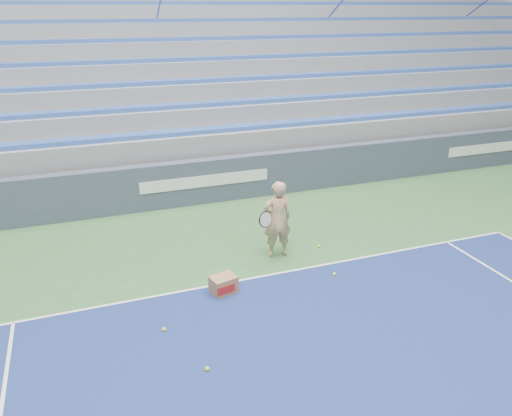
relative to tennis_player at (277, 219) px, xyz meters
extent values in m
cube|color=white|center=(-0.57, -0.69, -0.76)|extent=(10.97, 0.05, 0.00)
cube|color=#3B4459|center=(-0.57, 3.31, -0.22)|extent=(30.00, 0.30, 1.10)
cube|color=white|center=(-0.57, 3.15, -0.17)|extent=(3.20, 0.02, 0.28)
cube|color=white|center=(8.43, 3.15, -0.17)|extent=(3.40, 0.02, 0.28)
cube|color=gray|center=(-0.57, 7.86, -0.22)|extent=(30.00, 8.50, 1.10)
cube|color=gray|center=(-0.57, 7.86, 0.58)|extent=(30.00, 8.50, 0.50)
cube|color=#3057B0|center=(-0.57, 3.98, 0.88)|extent=(29.60, 0.42, 0.11)
cube|color=gray|center=(-0.57, 8.28, 1.08)|extent=(30.00, 7.65, 0.50)
cube|color=#3057B0|center=(-0.57, 4.83, 1.38)|extent=(29.60, 0.42, 0.11)
cube|color=gray|center=(-0.57, 8.71, 1.58)|extent=(30.00, 6.80, 0.50)
cube|color=#3057B0|center=(-0.57, 5.68, 1.88)|extent=(29.60, 0.42, 0.11)
cube|color=gray|center=(-0.57, 9.13, 2.08)|extent=(30.00, 5.95, 0.50)
cube|color=#3057B0|center=(-0.57, 6.53, 2.38)|extent=(29.60, 0.42, 0.11)
cube|color=gray|center=(-0.57, 9.56, 2.58)|extent=(30.00, 5.10, 0.50)
cube|color=#3057B0|center=(-0.57, 7.38, 2.88)|extent=(29.60, 0.42, 0.11)
cube|color=gray|center=(-0.57, 9.98, 3.08)|extent=(30.00, 4.25, 0.50)
cube|color=#3057B0|center=(-0.57, 8.23, 3.38)|extent=(29.60, 0.42, 0.11)
cube|color=gray|center=(-0.57, 10.41, 3.58)|extent=(30.00, 3.40, 0.50)
cube|color=#3057B0|center=(-0.57, 9.08, 3.88)|extent=(29.60, 0.42, 0.11)
cube|color=gray|center=(-0.57, 12.41, 2.88)|extent=(31.00, 0.40, 7.30)
cylinder|color=#304FA9|center=(-0.57, 7.86, 3.83)|extent=(0.05, 8.53, 5.04)
cylinder|color=#304FA9|center=(5.43, 7.86, 3.83)|extent=(0.05, 8.53, 5.04)
cylinder|color=#304FA9|center=(11.43, 7.86, 3.83)|extent=(0.05, 8.53, 5.04)
imported|color=tan|center=(0.01, 0.01, 0.00)|extent=(0.58, 0.39, 1.54)
cylinder|color=black|center=(-0.34, -0.24, 0.18)|extent=(0.12, 0.27, 0.08)
cylinder|color=beige|center=(-0.44, -0.52, 0.28)|extent=(0.29, 0.16, 0.28)
torus|color=black|center=(-0.44, -0.52, 0.28)|extent=(0.31, 0.18, 0.30)
cube|color=#976B49|center=(-1.38, -0.97, -0.61)|extent=(0.48, 0.40, 0.31)
cube|color=#B21E19|center=(-1.38, -1.13, -0.61)|extent=(0.33, 0.09, 0.14)
sphere|color=#C2EE30|center=(0.94, 0.01, -0.74)|extent=(0.07, 0.07, 0.07)
sphere|color=#C2EE30|center=(0.68, -1.11, -0.74)|extent=(0.07, 0.07, 0.07)
sphere|color=#C2EE30|center=(-2.54, -1.70, -0.74)|extent=(0.07, 0.07, 0.07)
sphere|color=#C2EE30|center=(-2.16, -2.78, -0.74)|extent=(0.07, 0.07, 0.07)
camera|label=1|loc=(-3.41, -8.07, 3.77)|focal=35.00mm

